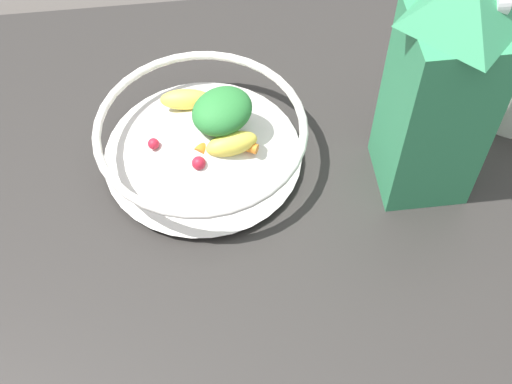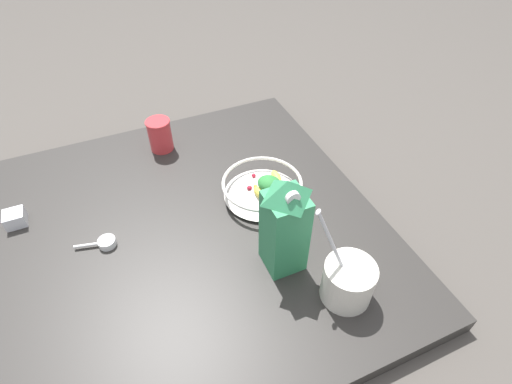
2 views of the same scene
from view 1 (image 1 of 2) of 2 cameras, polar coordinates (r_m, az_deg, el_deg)
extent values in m
plane|color=#4C4742|center=(0.76, 0.11, -14.77)|extent=(6.00, 6.00, 0.00)
cube|color=#2D2B28|center=(0.74, 0.11, -14.13)|extent=(1.09, 1.09, 0.05)
cylinder|color=silver|center=(0.84, -4.24, 2.83)|extent=(0.13, 0.13, 0.01)
cone|color=silver|center=(0.82, -4.36, 4.05)|extent=(0.23, 0.23, 0.05)
torus|color=silver|center=(0.80, -4.46, 5.10)|extent=(0.24, 0.24, 0.01)
ellipsoid|color=#EFD64C|center=(0.84, -5.65, 7.39)|extent=(0.03, 0.06, 0.02)
ellipsoid|color=#EFD64C|center=(0.80, -2.29, 3.84)|extent=(0.04, 0.06, 0.03)
cylinder|color=orange|center=(0.80, -1.18, 3.82)|extent=(0.03, 0.04, 0.01)
cylinder|color=orange|center=(0.81, -4.00, 4.01)|extent=(0.04, 0.03, 0.01)
sphere|color=red|center=(0.81, -8.20, 3.84)|extent=(0.01, 0.01, 0.01)
sphere|color=red|center=(0.79, -4.60, 2.32)|extent=(0.02, 0.02, 0.02)
sphere|color=red|center=(0.82, -4.03, 5.68)|extent=(0.02, 0.02, 0.02)
sphere|color=red|center=(0.85, -4.79, 7.40)|extent=(0.02, 0.02, 0.02)
ellipsoid|color=#2D7F38|center=(0.80, -2.72, 6.50)|extent=(0.09, 0.09, 0.04)
cube|color=#338C59|center=(0.76, 14.23, 6.58)|extent=(0.09, 0.09, 0.23)
camera|label=2|loc=(0.83, 90.72, 21.84)|focal=28.00mm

